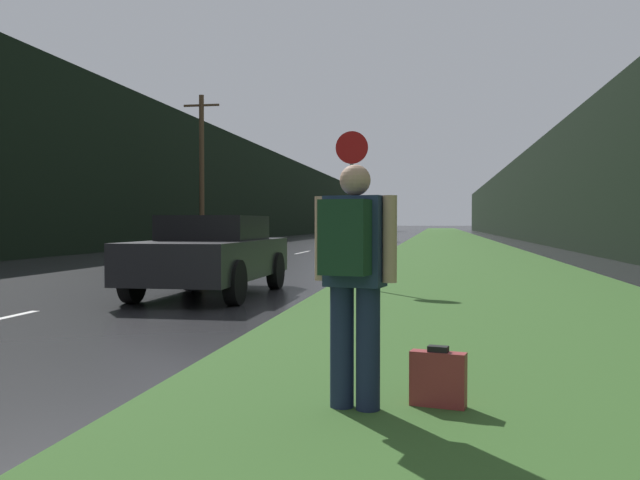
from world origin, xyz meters
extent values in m
cube|color=#386028|center=(6.55, 40.00, 0.01)|extent=(6.00, 240.00, 0.02)
cube|color=silver|center=(0.00, 13.92, 0.00)|extent=(0.12, 3.00, 0.01)
cube|color=silver|center=(0.00, 20.92, 0.00)|extent=(0.12, 3.00, 0.01)
cube|color=silver|center=(0.00, 27.92, 0.00)|extent=(0.12, 3.00, 0.01)
cube|color=black|center=(-9.55, 50.00, 3.78)|extent=(2.00, 140.00, 7.56)
cube|color=black|center=(12.55, 50.00, 3.10)|extent=(2.00, 140.00, 6.20)
cylinder|color=#4C3823|center=(-5.73, 31.34, 3.76)|extent=(0.24, 0.24, 7.51)
cube|color=#4C3823|center=(-5.73, 31.34, 7.01)|extent=(1.80, 0.10, 0.10)
cylinder|color=slate|center=(4.03, 12.64, 1.20)|extent=(0.07, 0.07, 2.41)
cylinder|color=#B71414|center=(4.03, 12.64, 2.72)|extent=(0.63, 0.02, 0.63)
cylinder|color=#1E2847|center=(5.04, 4.10, 0.42)|extent=(0.16, 0.16, 0.84)
cylinder|color=#1E2847|center=(5.22, 4.06, 0.42)|extent=(0.16, 0.16, 0.84)
cube|color=navy|center=(5.13, 4.08, 1.14)|extent=(0.42, 0.30, 0.60)
sphere|color=tan|center=(5.13, 4.08, 1.55)|extent=(0.21, 0.21, 0.21)
cylinder|color=tan|center=(4.90, 4.13, 1.16)|extent=(0.09, 0.09, 0.57)
cylinder|color=tan|center=(5.37, 4.03, 1.16)|extent=(0.09, 0.09, 0.57)
cube|color=#193823|center=(5.09, 3.89, 1.17)|extent=(0.34, 0.24, 0.48)
cube|color=#9E3333|center=(5.68, 4.22, 0.20)|extent=(0.39, 0.19, 0.39)
cube|color=black|center=(5.68, 4.22, 0.41)|extent=(0.15, 0.11, 0.04)
cube|color=black|center=(1.78, 10.88, 0.64)|extent=(1.77, 4.26, 0.65)
cube|color=black|center=(1.78, 11.10, 1.18)|extent=(1.51, 1.92, 0.43)
cylinder|color=black|center=(2.62, 9.56, 0.35)|extent=(0.20, 0.70, 0.70)
cylinder|color=black|center=(0.93, 9.56, 0.35)|extent=(0.20, 0.70, 0.70)
cylinder|color=black|center=(2.62, 12.20, 0.35)|extent=(0.20, 0.70, 0.70)
cylinder|color=black|center=(0.93, 12.20, 0.35)|extent=(0.20, 0.70, 0.70)
cube|color=maroon|center=(1.78, 44.08, 0.56)|extent=(1.76, 4.47, 0.56)
cube|color=#40120F|center=(1.78, 44.30, 1.08)|extent=(1.50, 2.01, 0.47)
cylinder|color=black|center=(2.61, 42.69, 0.32)|extent=(0.20, 0.63, 0.63)
cylinder|color=black|center=(0.94, 42.69, 0.32)|extent=(0.20, 0.63, 0.63)
cylinder|color=black|center=(2.61, 45.46, 0.32)|extent=(0.20, 0.63, 0.63)
cylinder|color=black|center=(0.94, 45.46, 0.32)|extent=(0.20, 0.63, 0.63)
cube|color=#6E684F|center=(-1.78, 101.21, 1.60)|extent=(2.17, 2.38, 2.38)
cube|color=tan|center=(-1.78, 97.27, 1.99)|extent=(2.29, 5.52, 3.18)
cylinder|color=black|center=(-2.86, 100.98, 0.45)|extent=(0.28, 0.90, 0.90)
cylinder|color=black|center=(-0.69, 100.98, 0.45)|extent=(0.28, 0.90, 0.90)
cylinder|color=black|center=(-2.86, 95.89, 0.45)|extent=(0.28, 0.90, 0.90)
cylinder|color=black|center=(-0.69, 95.89, 0.45)|extent=(0.28, 0.90, 0.90)
camera|label=1|loc=(5.67, -0.40, 1.26)|focal=38.00mm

